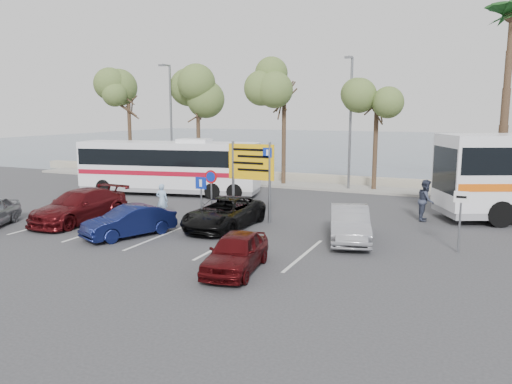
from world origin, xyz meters
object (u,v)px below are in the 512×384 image
at_px(car_blue, 129,221).
at_px(suv_black, 224,213).
at_px(car_maroon, 79,206).
at_px(coach_bus_left, 169,169).
at_px(pedestrian_near, 162,200).
at_px(car_silver_b, 349,224).
at_px(street_lamp_right, 350,117).
at_px(street_lamp_left, 170,116).
at_px(pedestrian_far, 426,200).
at_px(car_red, 236,252).
at_px(direction_sign, 251,168).

bearing_deg(car_blue, suv_black, 68.72).
relative_size(car_maroon, suv_black, 1.07).
bearing_deg(coach_bus_left, pedestrian_near, -59.63).
height_order(car_maroon, pedestrian_near, pedestrian_near).
height_order(car_blue, car_silver_b, car_silver_b).
height_order(street_lamp_right, car_silver_b, street_lamp_right).
height_order(street_lamp_left, car_maroon, street_lamp_left).
bearing_deg(pedestrian_far, suv_black, 121.35).
height_order(coach_bus_left, suv_black, coach_bus_left).
xyz_separation_m(car_blue, car_silver_b, (8.19, 2.82, 0.06)).
distance_m(car_silver_b, pedestrian_near, 9.14).
xyz_separation_m(street_lamp_right, pedestrian_far, (5.23, -7.02, -3.66)).
bearing_deg(street_lamp_left, pedestrian_near, -58.76).
distance_m(pedestrian_near, pedestrian_far, 12.18).
relative_size(car_maroon, car_red, 1.39).
bearing_deg(car_silver_b, pedestrian_far, 49.19).
bearing_deg(pedestrian_near, pedestrian_far, -169.04).
bearing_deg(suv_black, car_silver_b, 0.10).
bearing_deg(suv_black, car_maroon, -166.23).
height_order(direction_sign, suv_black, direction_sign).
xyz_separation_m(car_maroon, suv_black, (6.50, 1.58, -0.07)).
xyz_separation_m(street_lamp_left, street_lamp_right, (13.00, 0.00, 0.00)).
distance_m(direction_sign, car_maroon, 7.92).
bearing_deg(street_lamp_left, suv_black, -48.86).
height_order(coach_bus_left, pedestrian_far, coach_bus_left).
relative_size(street_lamp_right, coach_bus_left, 0.73).
height_order(coach_bus_left, pedestrian_near, coach_bus_left).
distance_m(street_lamp_right, car_maroon, 16.76).
bearing_deg(car_blue, car_maroon, -174.95).
distance_m(direction_sign, car_blue, 5.88).
bearing_deg(car_silver_b, direction_sign, 145.05).
bearing_deg(car_blue, coach_bus_left, 137.92).
relative_size(car_red, pedestrian_near, 2.25).
bearing_deg(car_silver_b, street_lamp_right, 87.74).
xyz_separation_m(direction_sign, coach_bus_left, (-7.50, 4.74, -0.88)).
height_order(street_lamp_left, car_silver_b, street_lamp_left).
xyz_separation_m(coach_bus_left, suv_black, (7.00, -6.44, -0.90)).
distance_m(street_lamp_right, car_silver_b, 12.97).
xyz_separation_m(car_red, pedestrian_near, (-6.70, 5.81, 0.19)).
height_order(street_lamp_left, car_blue, street_lamp_left).
relative_size(car_blue, suv_black, 0.79).
distance_m(car_red, pedestrian_near, 8.87).
bearing_deg(street_lamp_left, car_silver_b, -37.09).
xyz_separation_m(car_blue, car_maroon, (-3.71, 1.24, 0.11)).
distance_m(car_blue, car_red, 6.19).
bearing_deg(direction_sign, car_maroon, -154.92).
bearing_deg(car_maroon, direction_sign, 25.99).
bearing_deg(suv_black, street_lamp_right, 78.35).
height_order(street_lamp_left, car_red, street_lamp_left).
bearing_deg(car_silver_b, car_red, -131.47).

